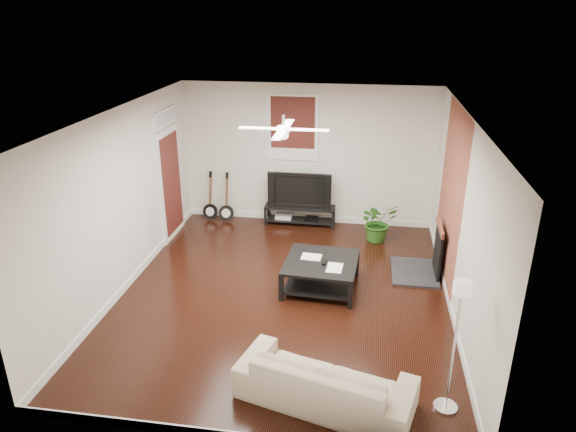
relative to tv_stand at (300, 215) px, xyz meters
name	(u,v)px	position (x,y,z in m)	size (l,w,h in m)	color
room	(284,210)	(0.12, -2.78, 1.20)	(5.01, 6.01, 2.81)	black
brick_accent	(451,196)	(2.61, -1.78, 1.20)	(0.02, 2.20, 2.80)	#994731
fireplace	(426,249)	(2.32, -1.78, 0.26)	(0.80, 1.10, 0.92)	black
window_back	(293,128)	(-0.18, 0.19, 1.75)	(1.00, 0.06, 1.30)	#3C1610
door_left	(170,173)	(-2.34, -0.88, 1.05)	(0.08, 1.00, 2.50)	white
tv_stand	(300,215)	(0.00, 0.00, 0.00)	(1.41, 0.38, 0.40)	black
tv	(300,189)	(0.00, 0.02, 0.56)	(1.27, 0.17, 0.73)	black
coffee_table	(321,274)	(0.66, -2.48, 0.04)	(1.11, 1.11, 0.47)	black
sofa	(325,380)	(0.95, -5.05, 0.09)	(1.98, 0.77, 0.58)	tan
floor_lamp	(454,348)	(2.30, -4.95, 0.61)	(0.27, 0.27, 1.62)	silver
potted_plant	(378,222)	(1.56, -0.55, 0.19)	(0.69, 0.60, 0.77)	#29611B
guitar_left	(210,197)	(-1.87, -0.03, 0.31)	(0.31, 0.22, 1.01)	black
guitar_right	(226,198)	(-1.52, -0.06, 0.31)	(0.31, 0.22, 1.01)	black
ceiling_fan	(284,129)	(0.12, -2.78, 2.40)	(1.24, 1.24, 0.32)	white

